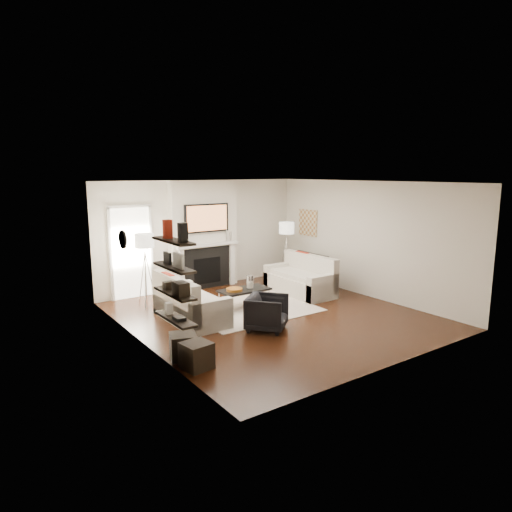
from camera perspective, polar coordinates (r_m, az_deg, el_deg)
room_envelope at (r=9.11m, az=2.17°, el=0.67°), size 6.00×6.00×6.00m
chimney_breast at (r=11.50m, az=-6.53°, el=2.67°), size 1.80×0.25×2.70m
fireplace_surround at (r=11.53m, az=-6.12°, el=-1.49°), size 1.30×0.02×1.04m
firebox at (r=11.54m, az=-6.10°, el=-1.84°), size 0.75×0.02×0.65m
mantel_pilaster_l at (r=11.17m, az=-9.28°, el=-1.80°), size 0.12×0.08×1.10m
mantel_pilaster_r at (r=11.85m, az=-3.01°, el=-0.96°), size 0.12×0.08×1.10m
mantel_shelf at (r=11.38m, az=-6.06°, el=1.42°), size 1.70×0.18×0.07m
tv_body at (r=11.31m, az=-6.18°, el=4.74°), size 1.20×0.06×0.70m
tv_screen at (r=11.28m, az=-6.11°, el=4.73°), size 1.10×0.00×0.62m
candlestick_l_tall at (r=11.10m, az=-8.58°, el=2.11°), size 0.04×0.04×0.30m
candlestick_l_short at (r=11.05m, az=-9.18°, el=1.89°), size 0.04×0.04×0.24m
candlestick_r_tall at (r=11.63m, az=-3.73°, el=2.58°), size 0.04×0.04×0.30m
candlestick_r_short at (r=11.70m, az=-3.18°, el=2.49°), size 0.04×0.04×0.24m
hallway_panel at (r=10.90m, az=-15.33°, el=0.33°), size 0.90×0.02×2.10m
door_trim_l at (r=10.73m, az=-17.70°, el=0.05°), size 0.06×0.06×2.16m
door_trim_r at (r=11.05m, az=-12.96°, el=0.57°), size 0.06×0.06×2.16m
door_trim_top at (r=10.75m, az=-15.57°, el=5.99°), size 1.02×0.06×0.06m
rug at (r=9.82m, az=-0.64°, el=-6.66°), size 2.60×2.00×0.01m
loveseat_left_base at (r=9.16m, az=-8.11°, el=-6.72°), size 0.85×1.80×0.42m
loveseat_left_back at (r=8.93m, az=-10.08°, el=-5.11°), size 0.18×1.80×0.80m
loveseat_left_arm_n at (r=8.45m, az=-5.60°, el=-7.50°), size 0.85×0.18×0.60m
loveseat_left_arm_s at (r=9.83m, az=-10.28°, el=-5.03°), size 0.85×0.18×0.60m
loveseat_left_cushion at (r=9.10m, az=-7.87°, el=-5.10°), size 0.63×1.44×0.10m
pillow_left_orange at (r=9.14m, az=-10.92°, el=-3.45°), size 0.10×0.42×0.42m
pillow_left_charcoal at (r=8.62m, az=-9.27°, el=-4.32°), size 0.10×0.40×0.40m
loveseat_right_base at (r=11.08m, az=5.44°, el=-3.62°), size 0.85×1.80×0.42m
loveseat_right_back at (r=11.22m, az=6.77°, el=-1.80°), size 0.18×1.80×0.80m
loveseat_right_arm_n at (r=10.47m, az=8.33°, el=-4.00°), size 0.85×0.18×0.60m
loveseat_right_arm_s at (r=11.67m, az=2.87°, el=-2.40°), size 0.85×0.18×0.60m
loveseat_right_cushion at (r=10.99m, az=5.27°, el=-2.34°), size 0.63×1.44×0.10m
pillow_right_orange at (r=11.40m, az=5.79°, el=-0.54°), size 0.10×0.42×0.42m
pillow_right_charcoal at (r=10.97m, az=7.84°, el=-1.08°), size 0.10×0.40×0.40m
coffee_table at (r=9.83m, az=-1.48°, el=-4.26°), size 1.10×0.55×0.04m
coffee_leg_nw at (r=9.45m, az=-3.27°, el=-6.21°), size 0.02×0.02×0.38m
coffee_leg_ne at (r=9.99m, az=1.63°, el=-5.27°), size 0.02×0.02×0.38m
coffee_leg_sw at (r=9.81m, az=-4.64°, el=-5.59°), size 0.02×0.02×0.38m
coffee_leg_se at (r=10.33m, az=0.16°, el=-4.73°), size 0.02×0.02×0.38m
hurricane_glass at (r=9.87m, az=-0.76°, el=-3.24°), size 0.16×0.16×0.27m
hurricane_candle at (r=9.89m, az=-0.76°, el=-3.60°), size 0.09×0.09×0.14m
copper_bowl at (r=9.69m, az=-2.72°, el=-4.22°), size 0.34×0.34×0.06m
armchair at (r=8.52m, az=1.38°, el=-6.88°), size 0.95×0.95×0.72m
lamp_left_post at (r=10.21m, az=-13.59°, el=-2.84°), size 0.02×0.02×1.20m
lamp_left_shade at (r=10.05m, az=-13.80°, el=1.88°), size 0.40×0.40×0.30m
lamp_left_leg_a at (r=10.25m, az=-13.02°, el=-2.76°), size 0.25×0.02×1.23m
lamp_left_leg_b at (r=10.28m, az=-14.07°, el=-2.77°), size 0.14×0.22×1.23m
lamp_left_leg_c at (r=10.11m, az=-13.68°, el=-2.98°), size 0.14×0.22×1.23m
lamp_right_post at (r=12.13m, az=3.80°, el=-0.47°), size 0.02×0.02×1.20m
lamp_right_shade at (r=12.00m, az=3.85°, el=3.52°), size 0.40×0.40×0.30m
lamp_right_leg_a at (r=12.20m, az=4.20°, el=-0.41°), size 0.25×0.02×1.23m
lamp_right_leg_b at (r=12.17m, az=3.32°, el=-0.43°), size 0.14×0.22×1.23m
lamp_right_leg_c at (r=12.02m, az=3.88°, el=-0.57°), size 0.14×0.22×1.23m
console_top at (r=12.22m, az=6.58°, el=0.18°), size 0.35×1.20×0.04m
console_leg_n at (r=11.89m, az=8.30°, el=-1.98°), size 0.30×0.04×0.71m
console_leg_s at (r=12.69m, az=4.90°, el=-1.12°), size 0.30×0.04×0.71m
wall_art at (r=12.37m, az=6.53°, el=4.15°), size 0.03×0.70×0.70m
shelf_bottom at (r=7.11m, az=-10.03°, el=-7.73°), size 0.25×1.00×0.03m
shelf_lower at (r=6.99m, az=-10.13°, el=-4.61°), size 0.25×1.00×0.04m
shelf_upper at (r=6.90m, az=-10.24°, el=-1.40°), size 0.25×1.00×0.04m
shelf_top at (r=6.83m, az=-10.34°, el=1.88°), size 0.25×1.00×0.04m
decor_magfile_a at (r=6.51m, az=-9.14°, el=2.89°), size 0.12×0.10×0.28m
decor_magfile_b at (r=6.97m, az=-10.99°, el=3.33°), size 0.12×0.10×0.28m
decor_frame_a at (r=6.73m, az=-9.69°, el=-0.58°), size 0.04×0.30×0.22m
decor_frame_b at (r=7.08m, az=-11.01°, el=-0.25°), size 0.04×0.22×0.18m
decor_wine_rack at (r=6.77m, az=-9.38°, el=-4.06°), size 0.18×0.25×0.20m
decor_box_small at (r=7.17m, az=-10.90°, el=-3.63°), size 0.15×0.12×0.12m
decor_books at (r=6.98m, az=-9.56°, el=-7.69°), size 0.14×0.20×0.05m
decor_box_tall at (r=7.28m, az=-10.83°, el=-6.43°), size 0.10×0.10×0.18m
clock_rim at (r=8.57m, az=-16.32°, el=2.00°), size 0.04×0.34×0.34m
clock_face at (r=8.58m, az=-16.16°, el=2.02°), size 0.01×0.29×0.29m
ottoman_near at (r=7.40m, az=-9.08°, el=-11.07°), size 0.51×0.51×0.40m
ottoman_far at (r=7.03m, az=-7.43°, el=-12.23°), size 0.45×0.45×0.40m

